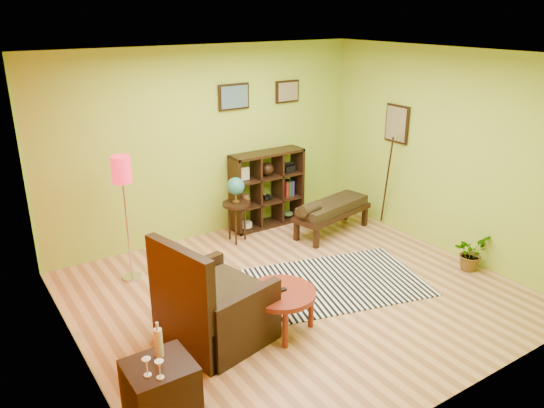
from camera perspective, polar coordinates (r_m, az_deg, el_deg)
ground at (r=6.54m, az=2.60°, el=-9.59°), size 5.00×5.00×0.00m
room_shell at (r=5.82m, az=2.06°, el=5.77°), size 5.04×4.54×2.82m
zebra_rug at (r=6.82m, az=6.93°, el=-8.35°), size 2.43×1.92×0.01m
coffee_table at (r=5.69m, az=0.93°, el=-9.91°), size 0.75×0.75×0.48m
armchair at (r=5.57m, az=-6.51°, el=-11.20°), size 1.16×1.16×1.18m
side_cabinet at (r=4.64m, az=-11.81°, el=-19.58°), size 0.53×0.48×0.94m
floor_lamp at (r=6.61m, az=-15.79°, el=2.39°), size 0.24×0.24×1.62m
globe_table at (r=7.65m, az=-3.90°, el=1.13°), size 0.41×0.41×0.99m
cube_shelf at (r=8.30m, az=-0.44°, el=1.63°), size 1.20×0.35×1.20m
bench at (r=8.08m, az=6.34°, el=-0.55°), size 1.41×0.74×0.62m
potted_plant at (r=7.50m, az=20.53°, el=-5.28°), size 0.51×0.54×0.37m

